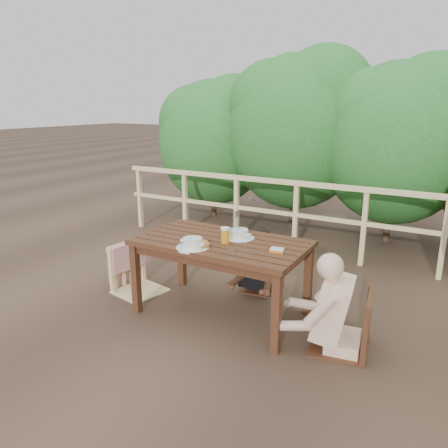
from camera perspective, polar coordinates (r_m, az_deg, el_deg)
The scene contains 16 objects.
ground at distance 4.35m, azimuth -0.33°, elevation -11.64°, with size 60.00×60.00×0.00m, color brown.
table at distance 4.19m, azimuth -0.34°, elevation -7.16°, with size 1.59×0.90×0.74m, color #3D2113.
chair_left at distance 4.70m, azimuth -11.31°, elevation -3.35°, with size 0.48×0.48×0.97m, color beige.
chair_far at distance 4.73m, azimuth 5.05°, elevation -3.73°, with size 0.43×0.43×0.86m, color #3D2113.
chair_right at distance 3.70m, azimuth 15.49°, elevation -8.88°, with size 0.49×0.49×0.99m, color #3D2113.
woman at distance 4.70m, azimuth 5.19°, elevation -2.05°, with size 0.46×0.57×1.14m, color black, non-canonical shape.
diner_right at distance 3.62m, azimuth 16.17°, elevation -6.28°, with size 0.55×0.68×1.36m, color beige, non-canonical shape.
railing at distance 5.88m, azimuth 9.43°, elevation 0.79°, with size 5.60×0.10×1.01m, color beige.
hedge_row at distance 6.72m, azimuth 16.98°, elevation 14.23°, with size 6.60×1.60×3.80m, color #255F26, non-canonical shape.
soup_near at distance 3.87m, azimuth -4.18°, elevation -2.58°, with size 0.30×0.30×0.10m, color silver.
soup_far at distance 4.13m, azimuth 2.00°, elevation -1.37°, with size 0.30×0.30×0.10m, color white.
bread_roll at distance 3.88m, azimuth -2.80°, elevation -2.65°, with size 0.14×0.11×0.08m, color #B0682E.
beer_glass at distance 3.97m, azimuth 0.17°, elevation -1.59°, with size 0.08×0.08×0.16m, color gold.
bottle at distance 4.08m, azimuth 1.60°, elevation -0.25°, with size 0.07×0.07×0.28m, color silver.
tumbler at distance 3.67m, azimuth 1.03°, elevation -3.83°, with size 0.06×0.06×0.07m, color silver.
butter_tub at distance 3.77m, azimuth 7.02°, elevation -3.58°, with size 0.12×0.08×0.05m, color white.
Camera 1 is at (1.93, -3.35, 2.00)m, focal length 34.58 mm.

